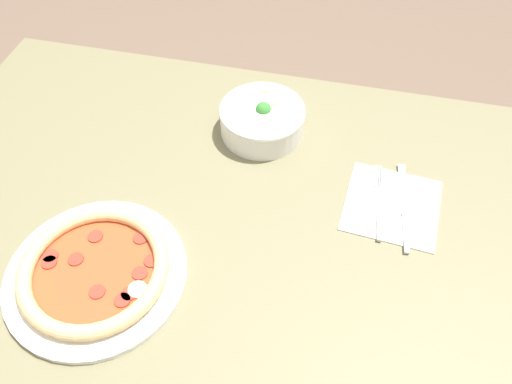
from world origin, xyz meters
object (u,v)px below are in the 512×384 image
Objects in this scene: knife at (404,210)px; bowl at (262,118)px; fork at (378,202)px; pizza at (95,271)px.

bowl is at bearing 58.49° from knife.
knife is at bearing -103.70° from fork.
bowl is at bearing 55.60° from fork.
pizza is at bearing 111.98° from knife.
bowl reaches higher than fork.
fork is (0.45, 0.26, -0.01)m from pizza.
bowl is 0.84× the size of knife.
fork is (0.26, -0.14, -0.03)m from bowl.
knife is (0.30, -0.15, -0.03)m from bowl.
pizza is 0.45m from bowl.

